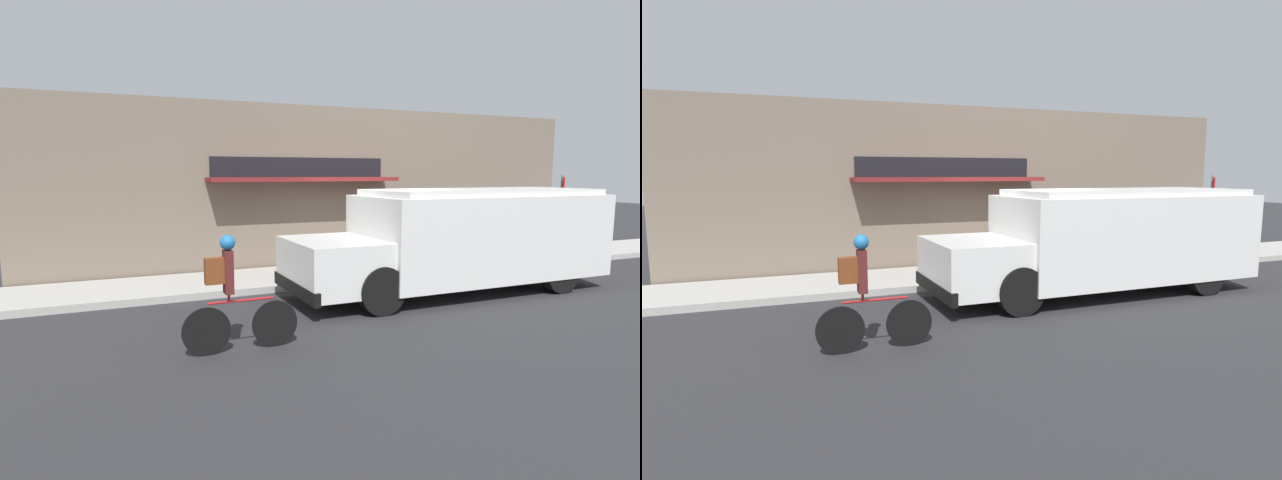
{
  "view_description": "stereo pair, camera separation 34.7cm",
  "coord_description": "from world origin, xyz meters",
  "views": [
    {
      "loc": [
        -5.56,
        -9.8,
        2.5
      ],
      "look_at": [
        -1.48,
        -0.2,
        1.1
      ],
      "focal_mm": 28.0,
      "sensor_mm": 36.0,
      "label": 1
    },
    {
      "loc": [
        -5.24,
        -9.93,
        2.5
      ],
      "look_at": [
        -1.48,
        -0.2,
        1.1
      ],
      "focal_mm": 28.0,
      "sensor_mm": 36.0,
      "label": 2
    }
  ],
  "objects": [
    {
      "name": "school_bus",
      "position": [
        1.3,
        -1.38,
        1.15
      ],
      "size": [
        6.95,
        2.67,
        2.17
      ],
      "rotation": [
        0.0,
        0.0,
        -0.0
      ],
      "color": "white",
      "rests_on": "ground_plane"
    },
    {
      "name": "storefront",
      "position": [
        -0.04,
        2.26,
        2.12
      ],
      "size": [
        15.38,
        0.97,
        4.21
      ],
      "color": "#756656",
      "rests_on": "ground_plane"
    },
    {
      "name": "trash_bin",
      "position": [
        1.13,
        1.52,
        0.64
      ],
      "size": [
        0.51,
        0.51,
        0.98
      ],
      "color": "#2D5138",
      "rests_on": "sidewalk"
    },
    {
      "name": "stop_sign_post",
      "position": [
        6.4,
        0.64,
        1.68
      ],
      "size": [
        0.45,
        0.45,
        2.29
      ],
      "color": "slate",
      "rests_on": "sidewalk"
    },
    {
      "name": "sidewalk",
      "position": [
        0.0,
        1.06,
        0.07
      ],
      "size": [
        28.0,
        2.13,
        0.15
      ],
      "color": "#ADAAA3",
      "rests_on": "ground_plane"
    },
    {
      "name": "ground_plane",
      "position": [
        0.0,
        0.0,
        0.0
      ],
      "size": [
        70.0,
        70.0,
        0.0
      ],
      "primitive_type": "plane",
      "color": "#2B2B2D"
    },
    {
      "name": "cyclist",
      "position": [
        -4.03,
        -3.09,
        0.8
      ],
      "size": [
        1.66,
        0.21,
        1.67
      ],
      "rotation": [
        0.0,
        0.0,
        -0.01
      ],
      "color": "black",
      "rests_on": "ground_plane"
    }
  ]
}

